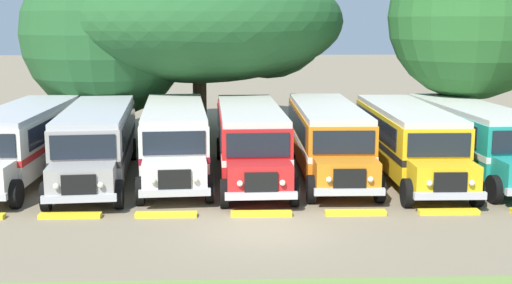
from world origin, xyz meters
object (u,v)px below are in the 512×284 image
at_px(parked_bus_slot_0, 24,138).
at_px(parked_bus_slot_1, 97,139).
at_px(parked_bus_slot_3, 250,137).
at_px(parked_bus_slot_4, 327,135).
at_px(parked_bus_slot_6, 471,135).
at_px(parked_bus_slot_5, 407,137).
at_px(parked_bus_slot_2, 175,136).
at_px(broad_shade_tree, 190,22).

distance_m(parked_bus_slot_0, parked_bus_slot_1, 3.05).
xyz_separation_m(parked_bus_slot_3, parked_bus_slot_4, (3.24, 0.42, 0.00)).
bearing_deg(parked_bus_slot_6, parked_bus_slot_5, -84.01).
bearing_deg(parked_bus_slot_2, parked_bus_slot_0, -91.51).
bearing_deg(broad_shade_tree, parked_bus_slot_3, -72.88).
height_order(parked_bus_slot_1, parked_bus_slot_3, same).
xyz_separation_m(parked_bus_slot_0, parked_bus_slot_4, (12.49, 0.25, 0.00)).
xyz_separation_m(parked_bus_slot_3, broad_shade_tree, (-3.00, 9.73, 4.68)).
relative_size(parked_bus_slot_1, parked_bus_slot_4, 1.01).
height_order(parked_bus_slot_0, parked_bus_slot_1, same).
bearing_deg(parked_bus_slot_0, parked_bus_slot_1, 84.50).
distance_m(parked_bus_slot_2, parked_bus_slot_3, 3.17).
height_order(parked_bus_slot_0, parked_bus_slot_4, same).
bearing_deg(parked_bus_slot_1, parked_bus_slot_5, 84.75).
height_order(parked_bus_slot_2, parked_bus_slot_4, same).
distance_m(parked_bus_slot_0, parked_bus_slot_6, 18.52).
bearing_deg(parked_bus_slot_2, parked_bus_slot_6, 84.46).
relative_size(parked_bus_slot_1, parked_bus_slot_3, 1.01).
bearing_deg(parked_bus_slot_5, broad_shade_tree, -136.12).
distance_m(parked_bus_slot_3, parked_bus_slot_6, 9.28).
bearing_deg(parked_bus_slot_3, parked_bus_slot_5, 86.08).
xyz_separation_m(parked_bus_slot_2, broad_shade_tree, (0.13, 9.24, 4.68)).
relative_size(parked_bus_slot_2, parked_bus_slot_4, 1.01).
bearing_deg(parked_bus_slot_5, parked_bus_slot_4, -100.98).
relative_size(parked_bus_slot_2, parked_bus_slot_3, 1.01).
distance_m(parked_bus_slot_2, parked_bus_slot_5, 9.60).
relative_size(parked_bus_slot_1, parked_bus_slot_6, 1.00).
bearing_deg(parked_bus_slot_5, parked_bus_slot_6, 100.00).
relative_size(parked_bus_slot_2, parked_bus_slot_5, 1.01).
relative_size(parked_bus_slot_5, parked_bus_slot_6, 0.99).
bearing_deg(broad_shade_tree, parked_bus_slot_5, -46.50).
xyz_separation_m(parked_bus_slot_2, parked_bus_slot_3, (3.13, -0.49, 0.00)).
height_order(parked_bus_slot_5, broad_shade_tree, broad_shade_tree).
height_order(parked_bus_slot_2, parked_bus_slot_5, same).
height_order(parked_bus_slot_1, parked_bus_slot_6, same).
distance_m(parked_bus_slot_0, parked_bus_slot_3, 9.25).
bearing_deg(parked_bus_slot_3, parked_bus_slot_4, 95.48).
distance_m(parked_bus_slot_3, parked_bus_slot_5, 6.45).
xyz_separation_m(parked_bus_slot_2, parked_bus_slot_6, (12.40, -0.23, 0.00)).
height_order(parked_bus_slot_1, parked_bus_slot_4, same).
distance_m(parked_bus_slot_2, parked_bus_slot_6, 12.40).
bearing_deg(parked_bus_slot_2, parked_bus_slot_1, -82.64).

